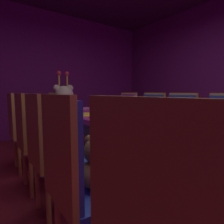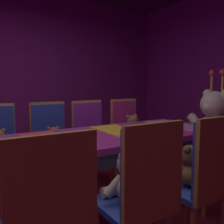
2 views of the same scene
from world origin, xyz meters
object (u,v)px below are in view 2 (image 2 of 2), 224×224
(teddy_right_3, at_px, (129,179))
(king_teddy_bear, at_px, (213,120))
(banquet_table, at_px, (48,151))
(throne_chair, at_px, (221,131))
(teddy_left_5, at_px, (133,129))
(chair_left_4, at_px, (90,131))
(teddy_right_2, at_px, (39,201))
(teddy_left_3, at_px, (54,140))
(chair_right_4, at_px, (207,173))
(chair_left_5, at_px, (126,127))
(chair_right_2, at_px, (48,215))
(chair_left_3, at_px, (50,136))
(teddy_right_4, at_px, (189,168))
(chair_right_3, at_px, (144,188))

(teddy_right_3, bearing_deg, king_teddy_bear, -68.60)
(banquet_table, height_order, throne_chair, throne_chair)
(banquet_table, xyz_separation_m, king_teddy_bear, (0.00, 2.08, 0.09))
(teddy_left_5, relative_size, king_teddy_bear, 0.38)
(chair_left_4, bearing_deg, teddy_right_2, -34.54)
(teddy_left_3, xyz_separation_m, chair_right_4, (1.58, 0.52, 0.02))
(teddy_right_3, height_order, king_teddy_bear, king_teddy_bear)
(teddy_left_3, height_order, chair_left_5, chair_left_5)
(chair_right_2, distance_m, teddy_right_3, 0.58)
(chair_right_2, bearing_deg, teddy_right_2, 0.00)
(throne_chair, bearing_deg, chair_left_3, -23.38)
(chair_left_3, relative_size, chair_right_2, 1.00)
(chair_left_3, height_order, teddy_left_3, chair_left_3)
(banquet_table, height_order, chair_right_2, chair_right_2)
(throne_chair, bearing_deg, teddy_right_4, 26.92)
(teddy_left_3, height_order, teddy_right_3, teddy_right_3)
(chair_left_3, xyz_separation_m, teddy_right_4, (1.58, 0.52, -0.01))
(chair_left_4, bearing_deg, chair_right_2, -32.17)
(chair_left_3, relative_size, chair_right_4, 1.00)
(chair_right_4, height_order, king_teddy_bear, king_teddy_bear)
(chair_left_5, distance_m, teddy_right_3, 1.91)
(chair_left_3, height_order, teddy_right_4, chair_left_3)
(teddy_left_3, height_order, teddy_left_5, teddy_left_5)
(chair_right_2, bearing_deg, teddy_left_3, -19.61)
(banquet_table, distance_m, chair_right_3, 0.90)
(chair_right_4, bearing_deg, teddy_right_3, 71.00)
(teddy_left_3, height_order, king_teddy_bear, king_teddy_bear)
(throne_chair, bearing_deg, chair_left_4, -30.66)
(chair_left_4, height_order, teddy_right_2, chair_left_4)
(chair_right_2, height_order, throne_chair, same)
(chair_left_4, distance_m, teddy_left_5, 0.59)
(banquet_table, distance_m, chair_left_5, 1.63)
(banquet_table, height_order, chair_left_5, chair_left_5)
(teddy_left_5, bearing_deg, chair_left_3, -96.69)
(teddy_left_3, relative_size, throne_chair, 0.29)
(teddy_left_3, bearing_deg, teddy_right_4, 19.95)
(teddy_right_2, bearing_deg, king_teddy_bear, -73.50)
(chair_left_4, bearing_deg, throne_chair, 59.34)
(chair_right_2, xyz_separation_m, teddy_right_4, (-0.11, 1.07, -0.01))
(chair_right_4, distance_m, throne_chair, 1.69)
(banquet_table, relative_size, chair_left_5, 3.47)
(teddy_right_3, bearing_deg, teddy_left_3, 0.28)
(chair_left_5, relative_size, teddy_right_2, 2.84)
(banquet_table, distance_m, teddy_left_5, 1.56)
(banquet_table, xyz_separation_m, chair_right_4, (0.88, 0.81, -0.06))
(chair_left_3, xyz_separation_m, teddy_left_5, (0.13, 1.09, 0.00))
(banquet_table, height_order, teddy_left_5, teddy_left_5)
(chair_left_3, height_order, chair_left_4, same)
(teddy_left_3, bearing_deg, teddy_right_2, -21.49)
(chair_right_4, height_order, throne_chair, same)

